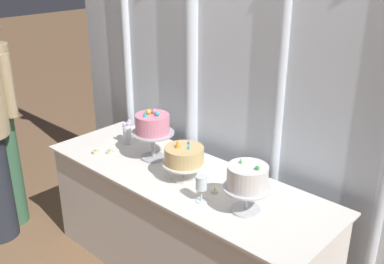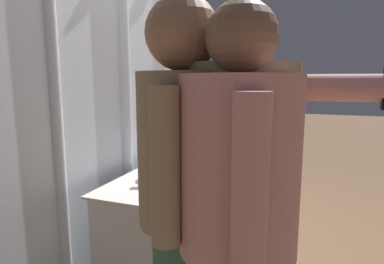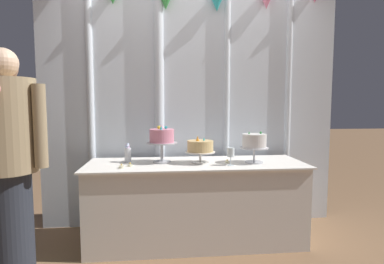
{
  "view_description": "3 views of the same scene",
  "coord_description": "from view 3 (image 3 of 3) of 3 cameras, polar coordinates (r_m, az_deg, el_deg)",
  "views": [
    {
      "loc": [
        1.72,
        -1.67,
        2.05
      ],
      "look_at": [
        -0.02,
        0.21,
        0.99
      ],
      "focal_mm": 42.29,
      "sensor_mm": 36.0,
      "label": 1
    },
    {
      "loc": [
        -2.38,
        -0.76,
        1.39
      ],
      "look_at": [
        -0.09,
        0.1,
        1.0
      ],
      "focal_mm": 29.83,
      "sensor_mm": 36.0,
      "label": 2
    },
    {
      "loc": [
        -0.31,
        -2.66,
        1.28
      ],
      "look_at": [
        -0.03,
        0.15,
        1.02
      ],
      "focal_mm": 28.91,
      "sensor_mm": 36.0,
      "label": 3
    }
  ],
  "objects": [
    {
      "name": "cake_table",
      "position": [
        2.93,
        0.72,
        -12.81
      ],
      "size": [
        1.98,
        0.67,
        0.74
      ],
      "color": "white",
      "rests_on": "ground_plane"
    },
    {
      "name": "ground_plane",
      "position": [
        2.97,
        0.94,
        -20.23
      ],
      "size": [
        24.0,
        24.0,
        0.0
      ],
      "primitive_type": "plane",
      "color": "#846042"
    },
    {
      "name": "tealight_far_left",
      "position": [
        2.66,
        -12.89,
        -6.28
      ],
      "size": [
        0.05,
        0.05,
        0.04
      ],
      "color": "beige",
      "rests_on": "cake_table"
    },
    {
      "name": "cake_display_center",
      "position": [
        2.79,
        1.53,
        -2.86
      ],
      "size": [
        0.27,
        0.27,
        0.25
      ],
      "color": "silver",
      "rests_on": "cake_table"
    },
    {
      "name": "tealight_near_left",
      "position": [
        2.72,
        -11.34,
        -6.03
      ],
      "size": [
        0.05,
        0.05,
        0.03
      ],
      "color": "beige",
      "rests_on": "cake_table"
    },
    {
      "name": "wine_glass",
      "position": [
        2.71,
        7.18,
        -3.85
      ],
      "size": [
        0.06,
        0.06,
        0.16
      ],
      "color": "silver",
      "rests_on": "cake_table"
    },
    {
      "name": "flower_vase",
      "position": [
        2.9,
        -11.78,
        -3.78
      ],
      "size": [
        0.06,
        0.09,
        0.18
      ],
      "color": "silver",
      "rests_on": "cake_table"
    },
    {
      "name": "cake_display_leftmost",
      "position": [
        2.82,
        -5.59,
        -1.06
      ],
      "size": [
        0.28,
        0.28,
        0.34
      ],
      "color": "#B2B2B7",
      "rests_on": "cake_table"
    },
    {
      "name": "tealight_near_right",
      "position": [
        2.85,
        6.5,
        -5.47
      ],
      "size": [
        0.04,
        0.04,
        0.03
      ],
      "color": "beige",
      "rests_on": "cake_table"
    },
    {
      "name": "draped_curtain",
      "position": [
        3.24,
        -0.53,
        7.49
      ],
      "size": [
        3.07,
        0.15,
        2.75
      ],
      "color": "silver",
      "rests_on": "ground_plane"
    },
    {
      "name": "guest_man_dark_suit",
      "position": [
        2.39,
        -30.79,
        -5.04
      ],
      "size": [
        0.54,
        0.44,
        1.64
      ],
      "color": "#282D38",
      "rests_on": "ground_plane"
    },
    {
      "name": "guest_man_pink_jacket",
      "position": [
        2.57,
        -31.32,
        -3.3
      ],
      "size": [
        0.46,
        0.33,
        1.66
      ],
      "color": "#3D6B4C",
      "rests_on": "ground_plane"
    },
    {
      "name": "cake_display_rightmost",
      "position": [
        2.85,
        11.42,
        -1.9
      ],
      "size": [
        0.25,
        0.25,
        0.29
      ],
      "color": "silver",
      "rests_on": "cake_table"
    }
  ]
}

